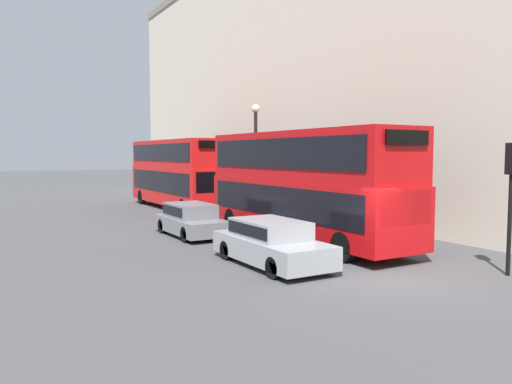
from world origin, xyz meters
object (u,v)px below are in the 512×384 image
Objects in this scene: car_hatchback at (191,219)px; traffic_light at (512,180)px; car_dark_sedan at (271,241)px; bus_second_in_queue at (177,171)px; bus_leading at (302,181)px.

traffic_light reaches higher than car_hatchback.
traffic_light is at bearing -41.15° from car_dark_sedan.
car_dark_sedan is (-3.40, -16.85, -1.65)m from bus_second_in_queue.
car_hatchback is at bearing -108.21° from bus_second_in_queue.
bus_second_in_queue reaches higher than car_dark_sedan.
bus_leading reaches higher than traffic_light.
bus_leading is 7.93m from traffic_light.
bus_second_in_queue is 2.40× the size of car_dark_sedan.
bus_leading reaches higher than car_dark_sedan.
bus_leading reaches higher than bus_second_in_queue.
bus_second_in_queue is (-0.00, 13.72, -0.01)m from bus_leading.
bus_second_in_queue reaches higher than car_hatchback.
bus_second_in_queue is 2.60× the size of car_hatchback.
car_dark_sedan is at bearing 138.85° from traffic_light.
bus_leading is 5.08m from car_hatchback.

